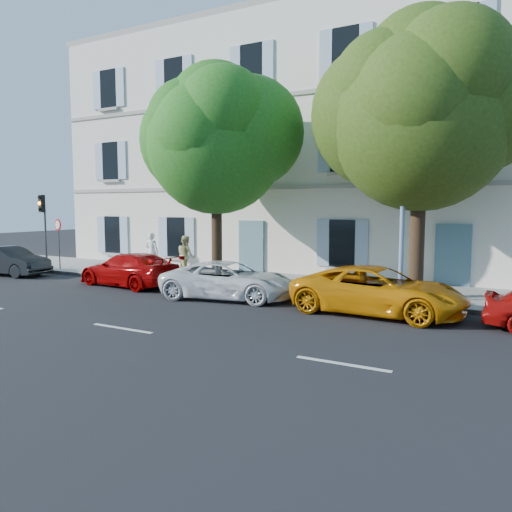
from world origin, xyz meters
The scene contains 15 objects.
ground centered at (0.00, 0.00, 0.00)m, with size 90.00×90.00×0.00m, color black.
sidewalk centered at (0.00, 4.45, 0.07)m, with size 36.00×4.50×0.15m, color #A09E96.
kerb centered at (0.00, 2.28, 0.08)m, with size 36.00×0.16×0.16m, color #9E998E.
building centered at (0.00, 10.20, 6.00)m, with size 28.00×7.00×12.00m, color white.
car_dark_sedan centered at (-11.69, 0.85, 0.66)m, with size 1.39×3.99×1.32m, color black.
car_red_coupe centered at (-4.70, 1.24, 0.66)m, with size 1.86×4.57×1.33m, color #A20404.
car_white_coupe centered at (0.19, 0.88, 0.64)m, with size 2.13×4.62×1.28m, color white.
car_yellow_supercar centered at (5.33, 0.96, 0.70)m, with size 2.33×5.06×1.41m, color orange.
tree_left centered at (-1.81, 3.17, 5.51)m, with size 5.38×5.38×8.33m.
tree_right centered at (5.91, 3.42, 5.88)m, with size 5.80×5.80×8.94m.
traffic_light centered at (-11.44, 2.58, 2.72)m, with size 0.31×0.40×3.55m.
road_sign centered at (-10.59, 2.74, 1.88)m, with size 0.55×0.16×2.40m.
street_lamp centered at (5.60, 2.41, 4.45)m, with size 0.25×1.61×7.58m.
pedestrian_a centered at (-6.11, 4.24, 1.05)m, with size 0.66×0.43×1.80m, color white.
pedestrian_b centered at (-4.01, 4.02, 1.02)m, with size 0.85×0.66×1.74m, color #CEC784.
Camera 1 is at (9.25, -13.41, 3.19)m, focal length 35.00 mm.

